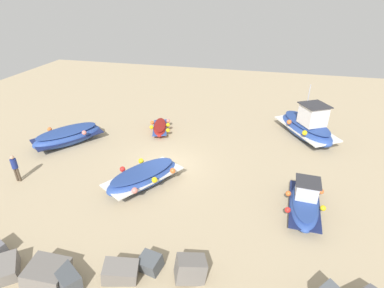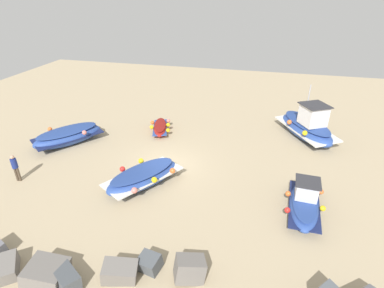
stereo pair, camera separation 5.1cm
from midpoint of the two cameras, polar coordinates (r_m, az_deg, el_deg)
ground_plane at (r=18.86m, az=-4.71°, el=-4.17°), size 49.55×49.55×0.00m
fishing_boat_0 at (r=17.17m, az=-9.09°, el=-6.01°), size 4.05×4.82×1.01m
fishing_boat_1 at (r=16.08m, az=20.47°, el=-10.15°), size 1.99×4.05×1.65m
fishing_boat_2 at (r=22.86m, az=-22.19°, el=1.41°), size 4.23×4.86×1.19m
fishing_boat_3 at (r=23.48m, az=20.87°, el=3.15°), size 4.51×5.76×3.88m
fishing_boat_4 at (r=23.21m, az=-5.90°, el=3.14°), size 1.89×3.20×0.71m
person_walking at (r=19.65m, az=-30.23°, el=-3.64°), size 0.32×0.32×1.65m
breakwater_rocks at (r=12.67m, az=-14.44°, el=-22.46°), size 20.55×2.99×1.35m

